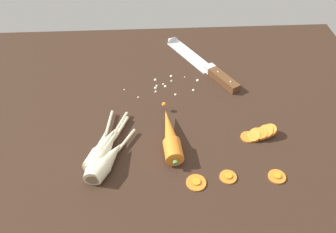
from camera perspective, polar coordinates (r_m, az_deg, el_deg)
name	(u,v)px	position (r cm, az deg, el deg)	size (l,w,h in cm)	color
ground_plane	(168,121)	(92.38, -0.07, -0.72)	(120.00, 90.00, 4.00)	#332116
chefs_knife	(198,61)	(109.72, 4.95, 9.10)	(20.41, 31.67, 4.18)	silver
whole_carrot	(170,136)	(82.93, 0.37, -3.19)	(5.49, 20.60, 4.20)	orange
parsnip_front	(103,148)	(81.89, -10.54, -5.09)	(9.53, 19.51, 4.00)	beige
parsnip_mid_left	(108,160)	(79.30, -9.87, -7.11)	(10.56, 16.01, 4.00)	beige
parsnip_mid_right	(99,154)	(80.91, -11.16, -5.99)	(5.67, 22.59, 4.00)	beige
parsnip_back	(104,151)	(81.18, -10.37, -5.62)	(9.34, 18.41, 4.00)	beige
carrot_slice_stack	(259,134)	(87.87, 14.67, -2.73)	(8.91, 4.30, 3.28)	orange
carrot_slice_stray_near	(228,176)	(78.59, 9.83, -9.65)	(3.78, 3.78, 0.70)	orange
carrot_slice_stray_mid	(196,182)	(76.81, 4.63, -10.67)	(4.39, 4.39, 0.70)	orange
carrot_slice_stray_far	(277,176)	(81.15, 17.44, -9.30)	(3.88, 3.88, 0.70)	orange
mince_crumbs	(169,84)	(100.38, 0.16, 5.35)	(21.95, 9.78, 0.89)	silver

